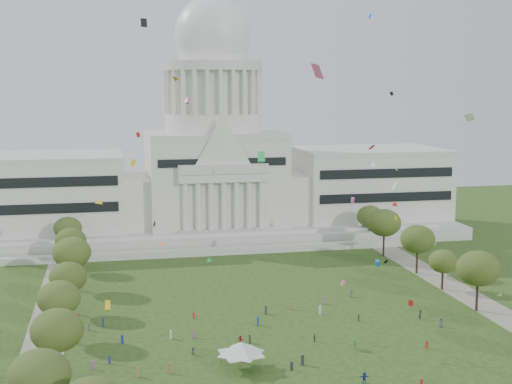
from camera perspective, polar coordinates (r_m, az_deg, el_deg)
The scene contains 29 objects.
ground at distance 135.72m, azimuth 4.01°, elevation -12.86°, with size 400.00×400.00×0.00m, color #274716.
capitol at distance 239.22m, azimuth -3.38°, elevation 1.96°, with size 160.00×64.50×91.30m.
path_left at distance 159.86m, azimuth -16.18°, elevation -9.84°, with size 8.00×160.00×0.04m, color gray.
path_right at distance 179.63m, azimuth 16.34°, elevation -7.82°, with size 8.00×160.00×0.04m, color gray.
row_tree_l_0 at distance 108.18m, azimuth -16.93°, elevation -13.82°, with size 8.85×8.85×12.59m.
row_tree_l_1 at distance 125.56m, azimuth -15.64°, elevation -10.61°, with size 8.86×8.86×12.59m.
row_tree_l_2 at distance 145.04m, azimuth -15.51°, elevation -8.19°, with size 8.42×8.42×11.97m.
row_tree_r_2 at distance 164.74m, azimuth 17.36°, elevation -5.86°, with size 9.55×9.55×13.58m.
row_tree_l_3 at distance 161.03m, azimuth -14.80°, elevation -6.61°, with size 8.12×8.12×11.55m.
row_tree_r_3 at distance 180.05m, azimuth 14.74°, elevation -5.39°, with size 7.01×7.01×9.98m.
row_tree_l_4 at distance 178.69m, azimuth -14.53°, elevation -4.72°, with size 9.29×9.29×13.21m.
row_tree_r_4 at distance 193.36m, azimuth 12.81°, elevation -3.70°, with size 9.19×9.19×13.06m.
row_tree_l_5 at distance 197.08m, azimuth -14.61°, elevation -3.79°, with size 8.33×8.33×11.85m.
row_tree_r_5 at distance 210.85m, azimuth 10.22°, elevation -2.44°, with size 9.82×9.82×13.96m.
row_tree_l_6 at distance 214.94m, azimuth -14.83°, elevation -2.83°, with size 8.19×8.19×11.64m.
row_tree_r_6 at distance 228.39m, azimuth 9.10°, elevation -1.94°, with size 8.42×8.42×11.97m.
event_tent at distance 127.86m, azimuth -1.22°, elevation -12.34°, with size 10.46×10.46×5.05m.
person_0 at distance 154.37m, azimuth 14.58°, elevation -10.06°, with size 0.98×0.64×2.00m, color #4C4C51.
person_2 at distance 158.41m, azimuth 13.03°, elevation -9.53°, with size 0.95×0.59×1.95m, color #4C4C51.
person_3 at distance 139.48m, azimuth 7.90°, elevation -11.94°, with size 1.13×0.58×1.75m, color #33723F.
person_4 at distance 142.00m, azimuth 4.70°, elevation -11.55°, with size 0.91×0.50×1.55m, color #4C4C51.
person_5 at distance 140.34m, azimuth -1.26°, elevation -11.73°, with size 1.62×0.64×1.75m, color #B21E1E.
person_6 at distance 124.21m, azimuth 13.09°, elevation -14.72°, with size 0.86×0.56×1.75m, color #B21E1E.
person_8 at distance 135.68m, azimuth -5.09°, elevation -12.54°, with size 0.73×0.45×1.49m, color #4C4C51.
person_9 at distance 141.42m, azimuth 9.44°, elevation -11.75°, with size 0.95×0.49×1.47m, color olive.
person_10 at distance 154.73m, azimuth 8.23°, elevation -9.90°, with size 0.93×0.51×1.59m, color #4C4C51.
person_11 at distance 124.63m, azimuth 8.65°, elevation -14.46°, with size 1.78×0.70×1.92m, color navy.
distant_crowd at distance 145.12m, azimuth -2.50°, elevation -11.04°, with size 65.80×40.20×1.94m.
kite_swarm at distance 138.19m, azimuth 4.81°, elevation 0.96°, with size 81.50×98.03×60.33m.
Camera 1 is at (-34.96, -121.52, 49.29)m, focal length 50.00 mm.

